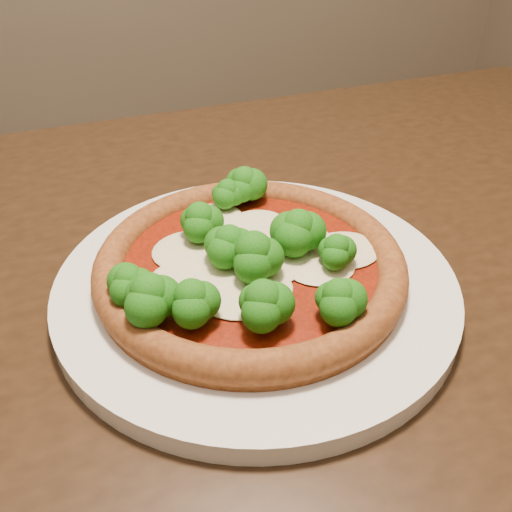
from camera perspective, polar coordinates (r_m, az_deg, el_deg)
name	(u,v)px	position (r m, az deg, el deg)	size (l,w,h in m)	color
dining_table	(261,342)	(0.59, 0.50, -8.61)	(1.25, 0.84, 0.75)	black
plate	(256,285)	(0.49, 0.00, -2.93)	(0.34, 0.34, 0.02)	silver
pizza	(248,262)	(0.47, -0.80, -0.57)	(0.26, 0.26, 0.06)	brown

